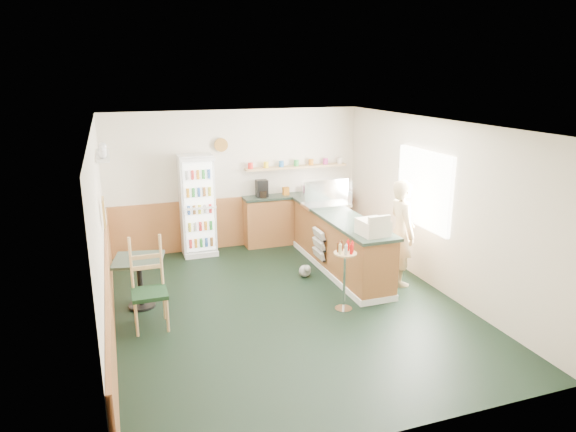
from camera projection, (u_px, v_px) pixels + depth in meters
name	position (u px, v px, depth m)	size (l,w,h in m)	color
ground	(287.00, 306.00, 7.69)	(6.00, 6.00, 0.00)	black
room_envelope	(257.00, 198.00, 7.87)	(5.04, 6.02, 2.72)	beige
service_counter	(339.00, 245.00, 8.97)	(0.68, 3.01, 1.01)	#A86236
back_counter	(297.00, 216.00, 10.47)	(2.24, 0.42, 1.69)	#A86236
drinks_fridge	(197.00, 206.00, 9.66)	(0.63, 0.53, 1.92)	silver
display_case	(326.00, 194.00, 9.31)	(0.85, 0.44, 0.48)	silver
cash_register	(373.00, 227.00, 7.73)	(0.40, 0.42, 0.23)	beige
shopkeeper	(402.00, 233.00, 8.31)	(0.58, 0.42, 1.75)	tan
condiment_stand	(345.00, 266.00, 7.40)	(0.33, 0.33, 1.03)	silver
newspaper_rack	(319.00, 244.00, 8.92)	(0.09, 0.44, 0.52)	black
cafe_table	(139.00, 273.00, 7.53)	(0.82, 0.82, 0.76)	black
cafe_chair	(148.00, 280.00, 6.97)	(0.47, 0.47, 1.26)	black
dog_doorstop	(305.00, 271.00, 8.75)	(0.20, 0.26, 0.24)	#999994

